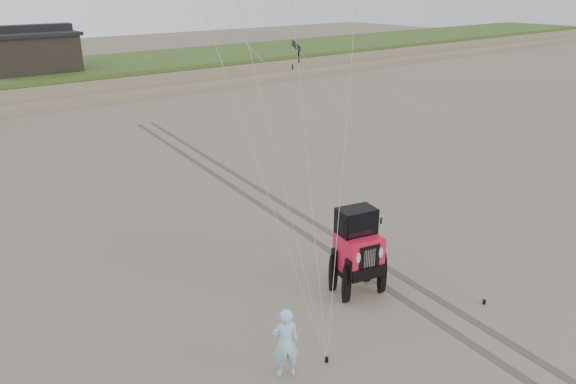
% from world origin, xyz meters
% --- Properties ---
extents(ground, '(160.00, 160.00, 0.00)m').
position_xyz_m(ground, '(0.00, 0.00, 0.00)').
color(ground, '#6B6054').
rests_on(ground, ground).
extents(dune_ridge, '(160.00, 14.25, 1.73)m').
position_xyz_m(dune_ridge, '(0.00, 37.50, 0.82)').
color(dune_ridge, '#7A6B54').
rests_on(dune_ridge, ground).
extents(cabin, '(6.40, 5.40, 3.35)m').
position_xyz_m(cabin, '(2.00, 37.00, 3.24)').
color(cabin, black).
rests_on(cabin, dune_ridge).
extents(jeep, '(3.35, 5.54, 1.92)m').
position_xyz_m(jeep, '(-0.20, 1.11, 0.96)').
color(jeep, red).
rests_on(jeep, ground).
extents(man, '(0.71, 0.61, 1.63)m').
position_xyz_m(man, '(-3.92, -0.34, 0.82)').
color(man, '#96CDE8').
rests_on(man, ground).
extents(stake_main, '(0.08, 0.08, 0.12)m').
position_xyz_m(stake_main, '(-2.93, -0.60, 0.06)').
color(stake_main, black).
rests_on(stake_main, ground).
extents(stake_aux, '(0.08, 0.08, 0.12)m').
position_xyz_m(stake_aux, '(1.95, -1.48, 0.06)').
color(stake_aux, black).
rests_on(stake_aux, ground).
extents(tire_tracks, '(5.22, 29.74, 0.01)m').
position_xyz_m(tire_tracks, '(2.00, 8.00, 0.00)').
color(tire_tracks, '#4C443D').
rests_on(tire_tracks, ground).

